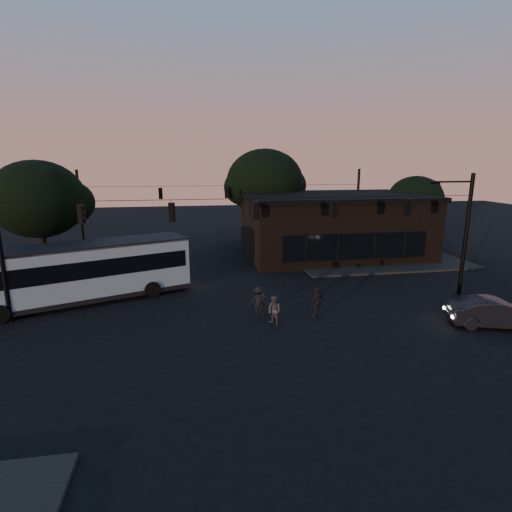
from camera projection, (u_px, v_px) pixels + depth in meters
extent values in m
plane|color=black|center=(270.00, 335.00, 19.16)|extent=(120.00, 120.00, 0.00)
cube|color=black|center=(372.00, 257.00, 34.57)|extent=(14.00, 10.00, 0.15)
cube|color=black|center=(52.00, 271.00, 30.24)|extent=(14.00, 10.00, 0.15)
cube|color=black|center=(333.00, 227.00, 35.43)|extent=(15.00, 10.00, 5.00)
cube|color=black|center=(334.00, 196.00, 34.81)|extent=(15.40, 10.40, 0.40)
cube|color=black|center=(356.00, 246.00, 30.68)|extent=(11.50, 0.18, 2.00)
cylinder|color=black|center=(264.00, 224.00, 40.47)|extent=(0.44, 0.44, 4.00)
ellipsoid|color=black|center=(265.00, 182.00, 39.50)|extent=(7.60, 7.60, 6.46)
cylinder|color=black|center=(412.00, 231.00, 39.08)|extent=(0.44, 0.44, 3.00)
ellipsoid|color=black|center=(415.00, 199.00, 38.36)|extent=(5.20, 5.20, 4.42)
cylinder|color=black|center=(45.00, 252.00, 28.88)|extent=(0.44, 0.44, 3.60)
ellipsoid|color=black|center=(38.00, 199.00, 28.01)|extent=(6.40, 6.40, 5.44)
cylinder|color=black|center=(1.00, 252.00, 19.97)|extent=(0.24, 0.24, 7.50)
cylinder|color=black|center=(466.00, 236.00, 24.30)|extent=(0.24, 0.24, 7.50)
cylinder|color=black|center=(256.00, 199.00, 21.57)|extent=(26.00, 0.03, 0.03)
cube|color=black|center=(81.00, 214.00, 20.22)|extent=(0.34, 0.30, 1.00)
cube|color=black|center=(172.00, 212.00, 20.97)|extent=(0.34, 0.30, 1.00)
cube|color=black|center=(256.00, 211.00, 21.72)|extent=(0.34, 0.30, 1.00)
cube|color=black|center=(335.00, 209.00, 22.47)|extent=(0.34, 0.30, 1.00)
cube|color=black|center=(408.00, 207.00, 23.22)|extent=(0.34, 0.30, 1.00)
cylinder|color=black|center=(81.00, 213.00, 35.31)|extent=(0.24, 0.24, 7.50)
cylinder|color=black|center=(357.00, 207.00, 39.65)|extent=(0.24, 0.24, 7.50)
cylinder|color=black|center=(226.00, 186.00, 36.96)|extent=(26.00, 0.03, 0.03)
cube|color=black|center=(161.00, 194.00, 36.11)|extent=(0.34, 0.30, 1.00)
cube|color=black|center=(227.00, 193.00, 37.11)|extent=(0.34, 0.30, 1.00)
cube|color=black|center=(289.00, 192.00, 38.11)|extent=(0.34, 0.30, 1.00)
cube|color=#7D96A0|center=(82.00, 270.00, 23.43)|extent=(12.47, 7.05, 2.91)
cube|color=black|center=(82.00, 265.00, 23.37)|extent=(12.03, 6.91, 1.01)
cube|color=black|center=(80.00, 246.00, 23.10)|extent=(12.47, 7.05, 0.17)
cube|color=black|center=(85.00, 295.00, 23.79)|extent=(12.59, 7.15, 0.28)
cylinder|color=black|center=(0.00, 299.00, 22.77)|extent=(1.04, 0.62, 1.01)
cylinder|color=black|center=(153.00, 290.00, 24.46)|extent=(1.04, 0.62, 1.01)
cylinder|color=black|center=(140.00, 278.00, 26.79)|extent=(1.04, 0.62, 1.01)
imported|color=black|center=(495.00, 313.00, 20.05)|extent=(4.65, 2.79, 1.45)
imported|color=black|center=(260.00, 301.00, 21.55)|extent=(0.62, 0.43, 1.61)
imported|color=#484441|center=(274.00, 310.00, 20.29)|extent=(0.90, 0.94, 1.52)
imported|color=black|center=(317.00, 302.00, 21.26)|extent=(1.06, 0.85, 1.69)
imported|color=black|center=(258.00, 301.00, 21.54)|extent=(1.04, 0.60, 1.61)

